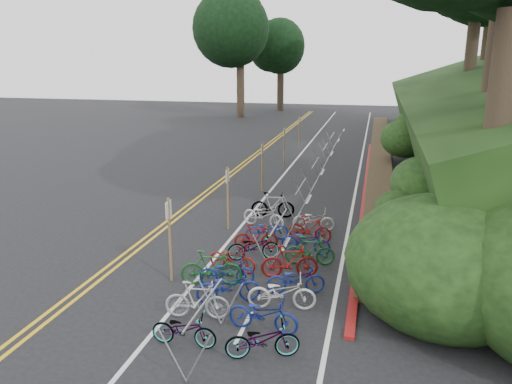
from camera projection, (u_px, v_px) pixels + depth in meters
ground at (162, 281)px, 15.06m from camera, size 120.00×120.00×0.00m
road_markings at (259, 195)px, 24.39m from camera, size 7.47×80.00×0.01m
red_curb at (366, 191)px, 25.01m from camera, size 0.25×28.00×0.10m
embankment at (497, 127)px, 29.31m from camera, size 14.30×48.14×9.11m
bike_rack_front at (204, 317)px, 11.25m from camera, size 1.17×2.59×1.22m
bike_racks_rest at (315, 168)px, 26.35m from camera, size 1.14×23.00×1.17m
signpost_near at (170, 234)px, 14.71m from camera, size 0.08×0.40×2.60m
signposts_rest at (274, 152)px, 27.69m from camera, size 0.08×18.40×2.50m
bike_front at (211, 268)px, 14.66m from camera, size 0.88×1.89×1.10m
bike_valet at (267, 257)px, 15.70m from camera, size 3.32×11.84×1.09m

